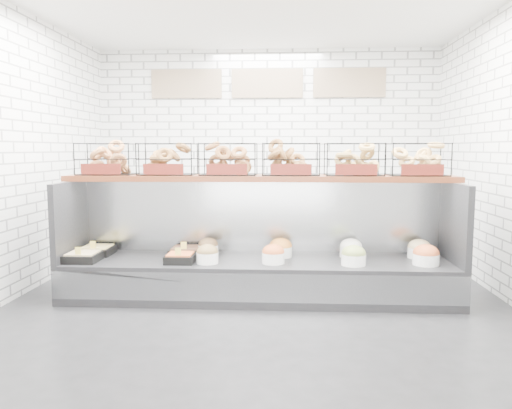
{
  "coord_description": "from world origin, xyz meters",
  "views": [
    {
      "loc": [
        0.26,
        -4.76,
        1.54
      ],
      "look_at": [
        -0.03,
        0.45,
        0.95
      ],
      "focal_mm": 35.0,
      "sensor_mm": 36.0,
      "label": 1
    }
  ],
  "objects": [
    {
      "name": "bagel_shelf",
      "position": [
        0.0,
        0.52,
        1.4
      ],
      "size": [
        4.1,
        0.5,
        0.4
      ],
      "color": "#4F2110",
      "rests_on": "display_case"
    },
    {
      "name": "display_case",
      "position": [
        0.01,
        0.34,
        0.33
      ],
      "size": [
        4.0,
        0.9,
        1.2
      ],
      "color": "black",
      "rests_on": "ground"
    },
    {
      "name": "room_shell",
      "position": [
        0.0,
        0.6,
        2.06
      ],
      "size": [
        5.02,
        5.51,
        3.01
      ],
      "color": "white",
      "rests_on": "ground"
    },
    {
      "name": "prep_counter",
      "position": [
        -0.01,
        2.43,
        0.47
      ],
      "size": [
        4.0,
        0.6,
        1.2
      ],
      "color": "#93969B",
      "rests_on": "ground"
    },
    {
      "name": "ground",
      "position": [
        0.0,
        0.0,
        0.0
      ],
      "size": [
        5.5,
        5.5,
        0.0
      ],
      "primitive_type": "plane",
      "color": "black",
      "rests_on": "ground"
    }
  ]
}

